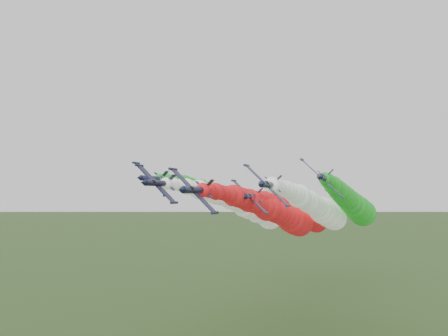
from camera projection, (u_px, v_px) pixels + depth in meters
The scene contains 6 objects.
jet_lead at pixel (281, 214), 128.72m from camera, with size 16.21×87.49×19.12m.
jet_inner_left at pixel (249, 207), 140.80m from camera, with size 16.29×87.56×19.20m.
jet_inner_right at pixel (320, 209), 133.79m from camera, with size 15.69×86.96×18.60m.
jet_outer_left at pixel (239, 203), 153.26m from camera, with size 16.37×87.64×19.28m.
jet_outer_right at pixel (353, 204), 140.27m from camera, with size 16.19×87.46×19.10m.
jet_trail at pixel (302, 214), 154.18m from camera, with size 16.04×87.32×18.95m.
Camera 1 is at (30.46, -83.64, 44.96)m, focal length 35.00 mm.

